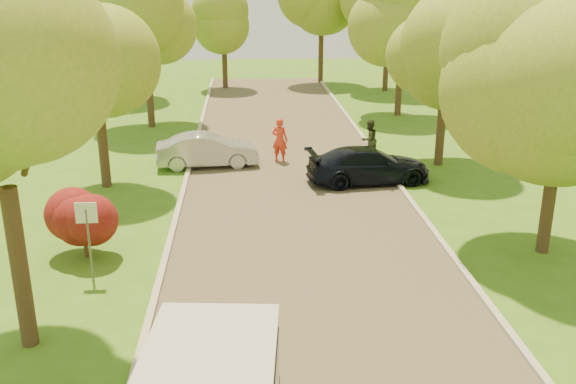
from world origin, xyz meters
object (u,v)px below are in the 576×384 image
object	(u,v)px
street_sign	(87,225)
person_olive	(369,140)
person_striped	(280,140)
silver_sedan	(207,150)
dark_sedan	(369,165)

from	to	relation	value
street_sign	person_olive	xyz separation A→B (m)	(9.42, 11.06, -0.70)
person_striped	silver_sedan	bearing A→B (deg)	33.13
dark_sedan	person_striped	world-z (taller)	person_striped
silver_sedan	dark_sedan	bearing A→B (deg)	-118.00
dark_sedan	person_striped	distance (m)	4.51
dark_sedan	person_olive	bearing A→B (deg)	-17.58
street_sign	silver_sedan	distance (m)	10.75
person_striped	street_sign	bearing A→B (deg)	86.85
silver_sedan	dark_sedan	xyz separation A→B (m)	(6.28, -2.64, -0.00)
street_sign	dark_sedan	bearing A→B (deg)	41.56
street_sign	person_olive	world-z (taller)	street_sign
silver_sedan	person_olive	distance (m)	6.95
dark_sedan	person_striped	bearing A→B (deg)	39.29
dark_sedan	person_striped	xyz separation A→B (m)	(-3.23, 3.14, 0.26)
street_sign	person_olive	distance (m)	14.55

